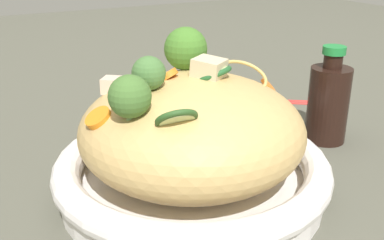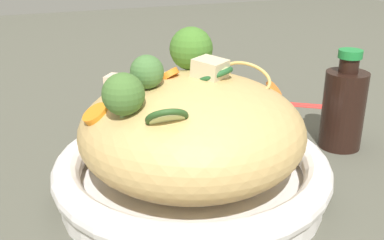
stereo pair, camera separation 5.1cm
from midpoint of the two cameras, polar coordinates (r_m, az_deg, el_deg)
name	(u,v)px [view 2 (the right image)]	position (r m, az deg, el deg)	size (l,w,h in m)	color
ground_plane	(192,192)	(0.55, 2.68, -9.08)	(3.00, 3.00, 0.00)	#515145
serving_bowl	(192,173)	(0.54, 2.73, -6.63)	(0.32, 0.32, 0.05)	white
noodle_heap	(192,130)	(0.52, 2.84, -1.29)	(0.25, 0.25, 0.13)	tan
broccoli_florets	(168,65)	(0.50, -0.15, 6.86)	(0.15, 0.17, 0.07)	#A2C277
carrot_coins	(181,90)	(0.52, 1.46, 3.71)	(0.11, 0.24, 0.05)	orange
zucchini_slices	(194,93)	(0.47, 3.37, 3.37)	(0.12, 0.13, 0.04)	beige
chicken_chunks	(185,76)	(0.50, 2.00, 5.48)	(0.10, 0.13, 0.04)	beige
soy_sauce_bottle	(343,107)	(0.69, 20.40, 1.46)	(0.06, 0.06, 0.14)	black
chopsticks_pair	(287,103)	(0.85, 13.41, 2.07)	(0.14, 0.19, 0.01)	red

